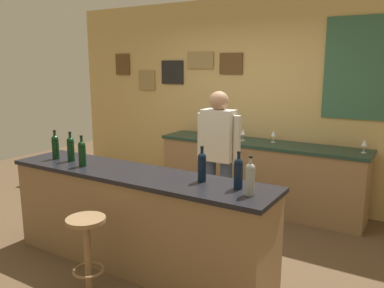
# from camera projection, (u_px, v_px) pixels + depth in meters

# --- Properties ---
(ground_plane) EXTENTS (10.00, 10.00, 0.00)m
(ground_plane) POSITION_uv_depth(u_px,v_px,m) (162.00, 248.00, 4.15)
(ground_plane) COLOR brown
(back_wall) EXTENTS (6.00, 0.09, 2.80)m
(back_wall) POSITION_uv_depth(u_px,v_px,m) (246.00, 99.00, 5.55)
(back_wall) COLOR tan
(back_wall) RESTS_ON ground_plane
(bar_counter) EXTENTS (2.72, 0.60, 0.92)m
(bar_counter) POSITION_uv_depth(u_px,v_px,m) (136.00, 219.00, 3.72)
(bar_counter) COLOR olive
(bar_counter) RESTS_ON ground_plane
(side_counter) EXTENTS (2.75, 0.56, 0.90)m
(side_counter) POSITION_uv_depth(u_px,v_px,m) (259.00, 175.00, 5.23)
(side_counter) COLOR olive
(side_counter) RESTS_ON ground_plane
(bartender) EXTENTS (0.52, 0.21, 1.62)m
(bartender) POSITION_uv_depth(u_px,v_px,m) (218.00, 154.00, 4.32)
(bartender) COLOR #384766
(bartender) RESTS_ON ground_plane
(bar_stool) EXTENTS (0.32, 0.32, 0.68)m
(bar_stool) POSITION_uv_depth(u_px,v_px,m) (87.00, 243.00, 3.22)
(bar_stool) COLOR olive
(bar_stool) RESTS_ON ground_plane
(wine_bottle_a) EXTENTS (0.07, 0.07, 0.31)m
(wine_bottle_a) POSITION_uv_depth(u_px,v_px,m) (55.00, 146.00, 4.12)
(wine_bottle_a) COLOR black
(wine_bottle_a) RESTS_ON bar_counter
(wine_bottle_b) EXTENTS (0.07, 0.07, 0.31)m
(wine_bottle_b) POSITION_uv_depth(u_px,v_px,m) (71.00, 148.00, 4.03)
(wine_bottle_b) COLOR black
(wine_bottle_b) RESTS_ON bar_counter
(wine_bottle_c) EXTENTS (0.07, 0.07, 0.31)m
(wine_bottle_c) POSITION_uv_depth(u_px,v_px,m) (82.00, 153.00, 3.82)
(wine_bottle_c) COLOR black
(wine_bottle_c) RESTS_ON bar_counter
(wine_bottle_d) EXTENTS (0.07, 0.07, 0.31)m
(wine_bottle_d) POSITION_uv_depth(u_px,v_px,m) (202.00, 166.00, 3.32)
(wine_bottle_d) COLOR black
(wine_bottle_d) RESTS_ON bar_counter
(wine_bottle_e) EXTENTS (0.07, 0.07, 0.31)m
(wine_bottle_e) POSITION_uv_depth(u_px,v_px,m) (238.00, 172.00, 3.13)
(wine_bottle_e) COLOR black
(wine_bottle_e) RESTS_ON bar_counter
(wine_bottle_f) EXTENTS (0.07, 0.07, 0.31)m
(wine_bottle_f) POSITION_uv_depth(u_px,v_px,m) (250.00, 178.00, 2.97)
(wine_bottle_f) COLOR #999E99
(wine_bottle_f) RESTS_ON bar_counter
(wine_glass_a) EXTENTS (0.07, 0.07, 0.16)m
(wine_glass_a) POSITION_uv_depth(u_px,v_px,m) (219.00, 129.00, 5.52)
(wine_glass_a) COLOR silver
(wine_glass_a) RESTS_ON side_counter
(wine_glass_b) EXTENTS (0.07, 0.07, 0.16)m
(wine_glass_b) POSITION_uv_depth(u_px,v_px,m) (236.00, 131.00, 5.37)
(wine_glass_b) COLOR silver
(wine_glass_b) RESTS_ON side_counter
(wine_glass_c) EXTENTS (0.07, 0.07, 0.16)m
(wine_glass_c) POSITION_uv_depth(u_px,v_px,m) (243.00, 132.00, 5.22)
(wine_glass_c) COLOR silver
(wine_glass_c) RESTS_ON side_counter
(wine_glass_d) EXTENTS (0.07, 0.07, 0.16)m
(wine_glass_d) POSITION_uv_depth(u_px,v_px,m) (274.00, 134.00, 5.11)
(wine_glass_d) COLOR silver
(wine_glass_d) RESTS_ON side_counter
(wine_glass_e) EXTENTS (0.07, 0.07, 0.16)m
(wine_glass_e) POSITION_uv_depth(u_px,v_px,m) (364.00, 143.00, 4.50)
(wine_glass_e) COLOR silver
(wine_glass_e) RESTS_ON side_counter
(coffee_mug) EXTENTS (0.12, 0.08, 0.09)m
(coffee_mug) POSITION_uv_depth(u_px,v_px,m) (229.00, 135.00, 5.41)
(coffee_mug) COLOR #336699
(coffee_mug) RESTS_ON side_counter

